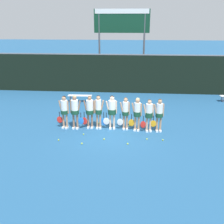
% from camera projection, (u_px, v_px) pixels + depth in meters
% --- Properties ---
extents(ground_plane, '(140.00, 140.00, 0.00)m').
position_uv_depth(ground_plane, '(113.00, 129.00, 13.35)').
color(ground_plane, '#235684').
extents(fence_windscreen, '(60.00, 0.08, 2.94)m').
position_uv_depth(fence_windscreen, '(120.00, 74.00, 19.80)').
color(fence_windscreen, black).
rests_on(fence_windscreen, ground_plane).
extents(scoreboard, '(4.35, 0.15, 6.14)m').
position_uv_depth(scoreboard, '(122.00, 27.00, 20.43)').
color(scoreboard, '#515156').
rests_on(scoreboard, ground_plane).
extents(bench_courtside, '(1.62, 0.38, 0.47)m').
position_uv_depth(bench_courtside, '(80.00, 96.00, 17.80)').
color(bench_courtside, silver).
rests_on(bench_courtside, ground_plane).
extents(player_0, '(0.68, 0.39, 1.72)m').
position_uv_depth(player_0, '(64.00, 109.00, 13.18)').
color(player_0, tan).
rests_on(player_0, ground_plane).
extents(player_1, '(0.68, 0.41, 1.76)m').
position_uv_depth(player_1, '(75.00, 109.00, 13.11)').
color(player_1, '#8C664C').
rests_on(player_1, ground_plane).
extents(player_2, '(0.69, 0.41, 1.70)m').
position_uv_depth(player_2, '(90.00, 109.00, 13.20)').
color(player_2, '#8C664C').
rests_on(player_2, ground_plane).
extents(player_3, '(0.63, 0.32, 1.75)m').
position_uv_depth(player_3, '(99.00, 110.00, 13.15)').
color(player_3, tan).
rests_on(player_3, ground_plane).
extents(player_4, '(0.69, 0.40, 1.75)m').
position_uv_depth(player_4, '(112.00, 109.00, 13.10)').
color(player_4, beige).
rests_on(player_4, ground_plane).
extents(player_5, '(0.62, 0.33, 1.68)m').
position_uv_depth(player_5, '(125.00, 111.00, 13.05)').
color(player_5, tan).
rests_on(player_5, ground_plane).
extents(player_6, '(0.64, 0.36, 1.71)m').
position_uv_depth(player_6, '(137.00, 112.00, 12.87)').
color(player_6, tan).
rests_on(player_6, ground_plane).
extents(player_7, '(0.63, 0.37, 1.65)m').
position_uv_depth(player_7, '(149.00, 113.00, 12.80)').
color(player_7, tan).
rests_on(player_7, ground_plane).
extents(player_8, '(0.64, 0.36, 1.68)m').
position_uv_depth(player_8, '(159.00, 113.00, 12.79)').
color(player_8, tan).
rests_on(player_8, ground_plane).
extents(tennis_ball_0, '(0.07, 0.07, 0.07)m').
position_uv_depth(tennis_ball_0, '(163.00, 140.00, 12.07)').
color(tennis_ball_0, '#CCE033').
rests_on(tennis_ball_0, ground_plane).
extents(tennis_ball_1, '(0.07, 0.07, 0.07)m').
position_uv_depth(tennis_ball_1, '(99.00, 123.00, 14.08)').
color(tennis_ball_1, '#CCE033').
rests_on(tennis_ball_1, ground_plane).
extents(tennis_ball_2, '(0.07, 0.07, 0.07)m').
position_uv_depth(tennis_ball_2, '(59.00, 140.00, 12.07)').
color(tennis_ball_2, '#CCE033').
rests_on(tennis_ball_2, ground_plane).
extents(tennis_ball_3, '(0.07, 0.07, 0.07)m').
position_uv_depth(tennis_ball_3, '(147.00, 139.00, 12.16)').
color(tennis_ball_3, '#CCE033').
rests_on(tennis_ball_3, ground_plane).
extents(tennis_ball_4, '(0.07, 0.07, 0.07)m').
position_uv_depth(tennis_ball_4, '(128.00, 144.00, 11.68)').
color(tennis_ball_4, '#CCE033').
rests_on(tennis_ball_4, ground_plane).
extents(tennis_ball_5, '(0.07, 0.07, 0.07)m').
position_uv_depth(tennis_ball_5, '(104.00, 139.00, 12.15)').
color(tennis_ball_5, '#CCE033').
rests_on(tennis_ball_5, ground_plane).
extents(tennis_ball_6, '(0.07, 0.07, 0.07)m').
position_uv_depth(tennis_ball_6, '(129.00, 126.00, 13.69)').
color(tennis_ball_6, '#CCE033').
rests_on(tennis_ball_6, ground_plane).
extents(tennis_ball_7, '(0.07, 0.07, 0.07)m').
position_uv_depth(tennis_ball_7, '(82.00, 143.00, 11.71)').
color(tennis_ball_7, '#CCE033').
rests_on(tennis_ball_7, ground_plane).
extents(tennis_ball_8, '(0.07, 0.07, 0.07)m').
position_uv_depth(tennis_ball_8, '(84.00, 134.00, 12.68)').
color(tennis_ball_8, '#CCE033').
rests_on(tennis_ball_8, ground_plane).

